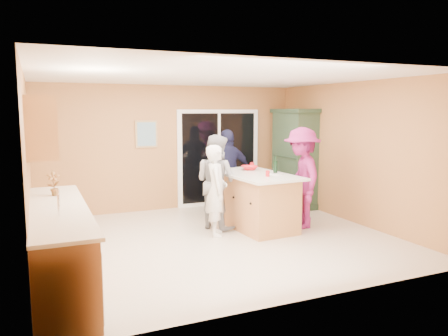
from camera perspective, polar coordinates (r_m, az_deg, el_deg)
name	(u,v)px	position (r m, az deg, el deg)	size (l,w,h in m)	color
floor	(218,239)	(7.18, -0.79, -9.29)	(5.50, 5.50, 0.00)	beige
ceiling	(218,76)	(6.90, -0.83, 11.86)	(5.50, 5.00, 0.10)	white
wall_back	(172,148)	(9.27, -6.78, 2.65)	(5.50, 0.10, 2.60)	tan
wall_front	(308,184)	(4.73, 10.93, -2.07)	(5.50, 0.10, 2.60)	tan
wall_left	(28,169)	(6.40, -24.19, -0.13)	(0.10, 5.00, 2.60)	tan
wall_right	(356,153)	(8.37, 16.86, 1.86)	(0.10, 5.00, 2.60)	tan
left_cabinet_run	(60,249)	(5.54, -20.66, -9.92)	(0.65, 3.05, 1.24)	#C07E4A
upper_cabinets	(40,126)	(6.15, -22.87, 5.05)	(0.35, 1.60, 0.75)	#C07E4A
sliding_door	(219,158)	(9.61, -0.69, 1.38)	(1.90, 0.07, 2.10)	white
framed_picture	(146,134)	(9.08, -10.10, 4.39)	(0.46, 0.04, 0.56)	tan
kitchen_island	(255,202)	(7.83, 4.03, -4.44)	(1.12, 1.91, 0.97)	#C07E4A
green_hutch	(295,159)	(9.57, 9.20, 1.13)	(0.61, 1.15, 2.11)	#233926
woman_white	(216,190)	(7.26, -1.01, -2.95)	(0.55, 0.36, 1.52)	white
woman_grey	(216,182)	(7.70, -1.05, -1.81)	(0.81, 0.63, 1.66)	#969799
woman_navy	(228,173)	(8.65, 0.59, -0.60)	(1.00, 0.42, 1.71)	#171832
woman_magenta	(302,178)	(7.86, 10.12, -1.26)	(1.16, 0.66, 1.79)	#8A1E63
serving_bowl	(250,168)	(8.18, 3.36, 0.02)	(0.31, 0.31, 0.08)	red
tulip_vase	(54,184)	(6.28, -21.37, -1.90)	(0.17, 0.12, 0.33)	#AC1711
tumbler_near	(252,166)	(8.38, 3.68, 0.32)	(0.08, 0.08, 0.11)	red
tumbler_far	(268,174)	(7.39, 5.71, -0.72)	(0.07, 0.07, 0.10)	red
wine_bottle	(275,167)	(7.70, 6.72, 0.14)	(0.07, 0.07, 0.32)	black
white_plate	(276,174)	(7.69, 6.81, -0.74)	(0.22, 0.22, 0.01)	silver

